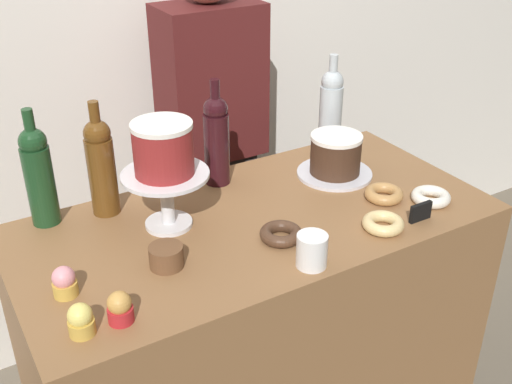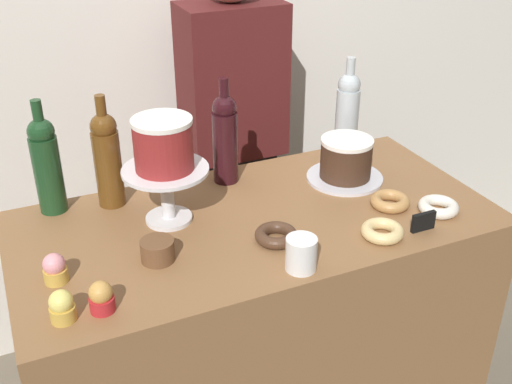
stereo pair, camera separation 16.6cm
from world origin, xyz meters
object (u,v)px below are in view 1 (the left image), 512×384
(cake_stand_pedestal, at_px, (166,190))
(price_sign_chalkboard, at_px, (421,212))
(chocolate_round_cake, at_px, (336,154))
(cupcake_caramel, at_px, (120,308))
(donut_glazed, at_px, (383,224))
(wine_bottle_green, at_px, (39,174))
(donut_maple, at_px, (384,194))
(donut_chocolate, at_px, (281,234))
(wine_bottle_clear, at_px, (331,109))
(cupcake_lemon, at_px, (81,320))
(donut_sugar, at_px, (431,197))
(cupcake_strawberry, at_px, (64,282))
(cookie_stack, at_px, (166,256))
(wine_bottle_amber, at_px, (101,165))
(barista_figure, at_px, (213,155))
(wine_bottle_dark_red, at_px, (216,139))
(white_layer_cake, at_px, (163,148))
(coffee_cup_ceramic, at_px, (312,251))

(cake_stand_pedestal, xyz_separation_m, price_sign_chalkboard, (0.60, -0.33, -0.08))
(chocolate_round_cake, xyz_separation_m, cupcake_caramel, (-0.81, -0.32, -0.04))
(cupcake_caramel, xyz_separation_m, donut_glazed, (0.73, 0.00, -0.02))
(wine_bottle_green, bearing_deg, donut_maple, -23.02)
(wine_bottle_green, xyz_separation_m, cupcake_caramel, (0.03, -0.50, -0.11))
(chocolate_round_cake, bearing_deg, donut_chocolate, -146.50)
(chocolate_round_cake, xyz_separation_m, wine_bottle_clear, (0.10, 0.17, 0.07))
(wine_bottle_green, relative_size, cupcake_lemon, 4.38)
(wine_bottle_green, height_order, cupcake_caramel, wine_bottle_green)
(donut_sugar, distance_m, price_sign_chalkboard, 0.12)
(cake_stand_pedestal, bearing_deg, donut_sugar, -20.75)
(wine_bottle_green, relative_size, cupcake_strawberry, 4.38)
(cupcake_lemon, height_order, cookie_stack, cupcake_lemon)
(cupcake_strawberry, bearing_deg, cupcake_caramel, -63.03)
(wine_bottle_green, relative_size, donut_sugar, 2.91)
(wine_bottle_amber, distance_m, donut_chocolate, 0.52)
(wine_bottle_clear, bearing_deg, wine_bottle_amber, -178.02)
(barista_figure, bearing_deg, cupcake_caramel, -127.27)
(chocolate_round_cake, xyz_separation_m, donut_chocolate, (-0.34, -0.23, -0.06))
(wine_bottle_green, xyz_separation_m, donut_sugar, (0.98, -0.45, -0.13))
(donut_sugar, bearing_deg, wine_bottle_clear, 93.93)
(chocolate_round_cake, bearing_deg, wine_bottle_amber, 168.33)
(barista_figure, bearing_deg, cake_stand_pedestal, -126.60)
(wine_bottle_clear, xyz_separation_m, donut_glazed, (-0.19, -0.49, -0.13))
(cupcake_strawberry, bearing_deg, donut_glazed, -10.47)
(barista_figure, bearing_deg, wine_bottle_dark_red, -115.01)
(donut_glazed, bearing_deg, wine_bottle_amber, 142.41)
(donut_chocolate, xyz_separation_m, barista_figure, (0.20, 0.78, -0.13))
(cake_stand_pedestal, distance_m, donut_chocolate, 0.32)
(donut_maple, relative_size, barista_figure, 0.07)
(cupcake_strawberry, bearing_deg, wine_bottle_clear, 19.08)
(white_layer_cake, bearing_deg, cupcake_caramel, -128.45)
(chocolate_round_cake, height_order, barista_figure, barista_figure)
(donut_chocolate, relative_size, price_sign_chalkboard, 1.60)
(white_layer_cake, relative_size, donut_glazed, 1.40)
(donut_maple, bearing_deg, barista_figure, 102.88)
(cupcake_lemon, xyz_separation_m, cookie_stack, (0.25, 0.13, -0.01))
(white_layer_cake, bearing_deg, donut_chocolate, -43.47)
(donut_sugar, bearing_deg, cake_stand_pedestal, 159.25)
(donut_chocolate, xyz_separation_m, cookie_stack, (-0.30, 0.04, 0.01))
(wine_bottle_amber, distance_m, cupcake_lemon, 0.52)
(wine_bottle_amber, bearing_deg, cupcake_caramel, -105.13)
(wine_bottle_clear, height_order, donut_chocolate, wine_bottle_clear)
(chocolate_round_cake, xyz_separation_m, cupcake_strawberry, (-0.89, -0.17, -0.04))
(cupcake_strawberry, bearing_deg, wine_bottle_green, 82.70)
(cookie_stack, bearing_deg, donut_sugar, -6.83)
(wine_bottle_dark_red, bearing_deg, donut_maple, -43.08)
(chocolate_round_cake, xyz_separation_m, donut_maple, (0.03, -0.20, -0.06))
(coffee_cup_ceramic, bearing_deg, donut_maple, 23.88)
(white_layer_cake, xyz_separation_m, barista_figure, (0.42, 0.57, -0.35))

